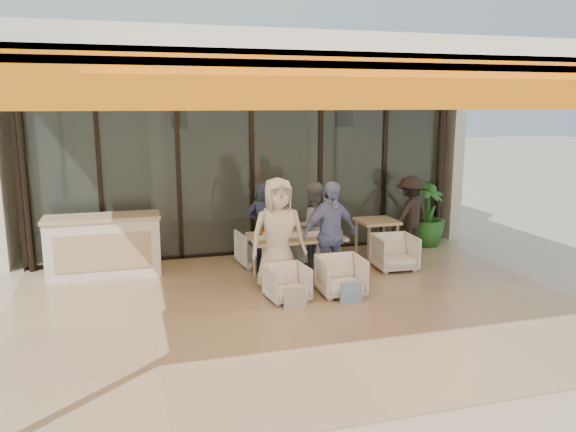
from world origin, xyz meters
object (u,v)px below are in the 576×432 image
Objects in this scene: diner_navy at (264,228)px; potted_palm at (427,213)px; standing_woman at (410,214)px; side_table at (377,225)px; chair_far_left at (258,246)px; chair_far_right at (303,246)px; host_counter at (104,246)px; side_chair at (395,251)px; diner_grey at (312,226)px; diner_periwinkle at (330,234)px; chair_near_left at (287,281)px; diner_cream at (278,235)px; dining_table at (295,239)px; chair_near_right at (341,274)px.

potted_palm is (3.59, 0.92, -0.11)m from diner_navy.
side_table is at bearing -7.56° from standing_woman.
chair_far_right is (0.84, 0.00, -0.06)m from chair_far_left.
host_counter is 3.45m from chair_far_right.
side_chair is 1.38m from standing_woman.
side_table is 1.51m from potted_palm.
diner_grey is at bearing -9.34° from host_counter.
diner_periwinkle reaches higher than diner_navy.
diner_periwinkle reaches higher than chair_far_left.
chair_far_right is 0.35× the size of diner_periwinkle.
chair_far_right is at bearing -92.76° from diner_grey.
diner_cream reaches higher than chair_near_left.
diner_navy is (-0.41, 0.44, 0.10)m from dining_table.
diner_navy is 0.94× the size of diner_periwinkle.
chair_near_left is 0.85× the size of side_chair.
potted_palm is at bearing 23.31° from dining_table.
chair_near_left is (0.00, -1.90, -0.06)m from chair_far_left.
chair_near_right reaches higher than chair_near_left.
potted_palm is (0.55, 0.32, -0.07)m from standing_woman.
standing_woman is (2.20, 0.60, -0.02)m from diner_grey.
diner_navy is 0.89× the size of diner_cream.
host_counter is at bearing 142.87° from diner_periwinkle.
diner_periwinkle reaches higher than side_chair.
side_table is (4.81, -0.25, 0.11)m from host_counter.
standing_woman is at bearing -149.45° from potted_palm.
dining_table is at bearing 43.45° from diner_grey.
side_chair is at bearing -90.00° from side_table.
dining_table is 0.64m from diner_periwinkle.
dining_table is 1.11m from chair_far_right.
host_counter is at bearing -176.69° from potted_palm.
chair_far_left reaches higher than side_chair.
side_chair is at bearing -11.75° from host_counter.
diner_navy is 0.90m from diner_cream.
standing_woman reaches higher than side_chair.
diner_periwinkle is at bearing 24.06° from chair_near_left.
chair_near_left is 0.40× the size of standing_woman.
chair_far_right is 1.74m from diner_cream.
side_table is at bearing -151.74° from diner_navy.
chair_far_left is 0.46× the size of diner_grey.
side_chair is at bearing -171.00° from diner_navy.
diner_periwinkle is at bearing 87.24° from diner_grey.
potted_palm reaches higher than side_table.
side_table is 1.07× the size of side_chair.
chair_near_right is at bearing -139.79° from potted_palm.
diner_periwinkle is (0.84, 0.50, 0.54)m from chair_near_left.
chair_near_left is 3.67m from standing_woman.
chair_near_left is at bearing 110.14° from diner_navy.
side_table is at bearing 22.93° from dining_table.
chair_far_right is 1.50m from diner_periwinkle.
side_table is at bearing 92.76° from side_chair.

